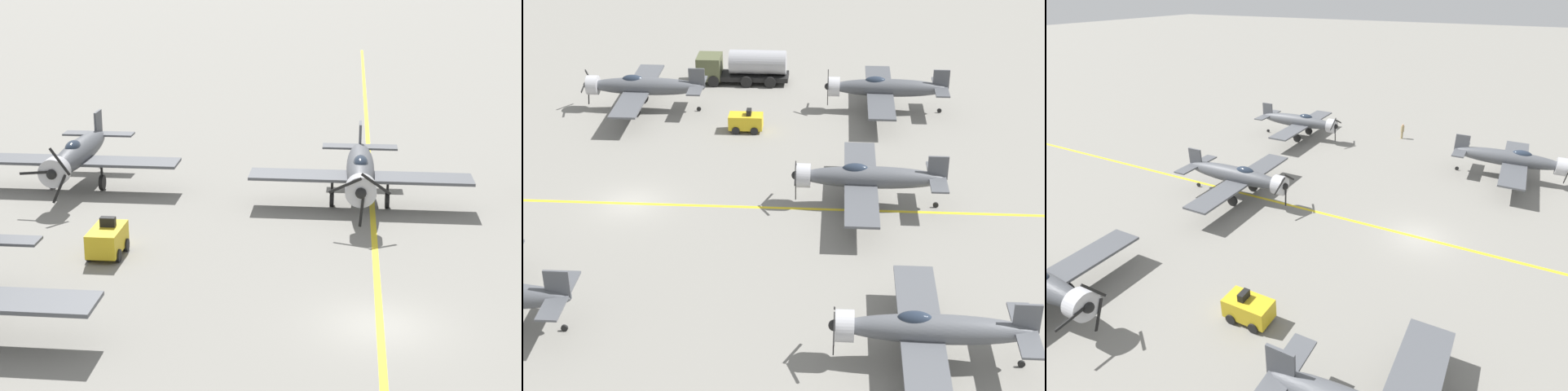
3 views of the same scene
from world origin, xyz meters
TOP-DOWN VIEW (x-y plane):
  - ground_plane at (0.00, 0.00)m, footprint 400.00×400.00m
  - taxiway_stripe at (0.00, 0.00)m, footprint 0.30×160.00m
  - airplane_mid_right at (16.19, 2.55)m, footprint 12.00×9.98m
  - airplane_near_right at (17.06, -17.03)m, footprint 12.00×9.98m
  - airplane_near_left at (-15.37, -17.91)m, footprint 12.00×9.98m
  - airplane_near_center at (0.71, -15.25)m, footprint 12.00×9.98m
  - fuel_tanker at (23.07, -4.90)m, footprint 2.67×8.00m
  - tow_tractor at (12.37, -6.27)m, footprint 1.57×2.60m

SIDE VIEW (x-z plane):
  - ground_plane at x=0.00m, z-range 0.00..0.00m
  - taxiway_stripe at x=0.00m, z-range 0.00..0.01m
  - tow_tractor at x=12.37m, z-range -0.11..1.69m
  - fuel_tanker at x=23.07m, z-range 0.02..3.00m
  - airplane_near_left at x=-15.37m, z-range 0.19..3.84m
  - airplane_near_center at x=0.71m, z-range 0.19..3.84m
  - airplane_mid_right at x=16.19m, z-range 0.19..3.84m
  - airplane_near_right at x=17.06m, z-range 0.19..3.84m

